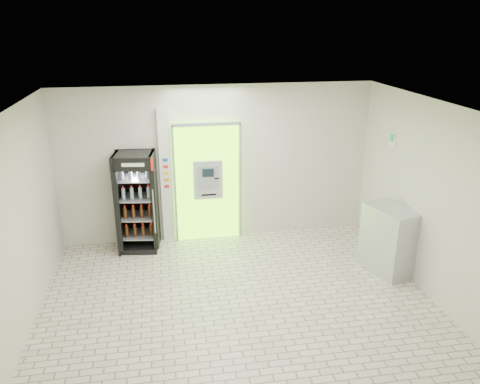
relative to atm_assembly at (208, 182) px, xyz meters
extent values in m
plane|color=beige|center=(0.20, -2.41, -1.17)|extent=(6.00, 6.00, 0.00)
plane|color=beige|center=(0.20, 0.09, 0.33)|extent=(6.00, 0.00, 6.00)
plane|color=beige|center=(0.20, -4.91, 0.33)|extent=(6.00, 0.00, 6.00)
plane|color=beige|center=(-2.80, -2.41, 0.33)|extent=(0.00, 5.00, 5.00)
plane|color=beige|center=(3.20, -2.41, 0.33)|extent=(0.00, 5.00, 5.00)
plane|color=white|center=(0.20, -2.41, 1.83)|extent=(6.00, 6.00, 0.00)
cube|color=#77ED12|center=(0.00, 0.02, -0.02)|extent=(1.20, 0.12, 2.30)
cube|color=gray|center=(0.00, -0.05, 1.13)|extent=(1.28, 0.04, 0.06)
cube|color=gray|center=(-0.63, -0.05, -0.02)|extent=(0.04, 0.04, 2.30)
cube|color=gray|center=(0.63, -0.05, -0.02)|extent=(0.04, 0.04, 2.30)
cube|color=black|center=(0.10, -0.04, -0.67)|extent=(0.62, 0.01, 0.67)
cube|color=black|center=(-0.34, -0.04, 0.81)|extent=(0.22, 0.01, 0.18)
cube|color=#B5B7BD|center=(0.00, -0.09, 0.08)|extent=(0.55, 0.12, 0.75)
cube|color=black|center=(0.00, -0.16, 0.23)|extent=(0.22, 0.01, 0.16)
cube|color=gray|center=(0.00, -0.16, -0.05)|extent=(0.16, 0.01, 0.12)
cube|color=black|center=(0.16, -0.16, 0.11)|extent=(0.09, 0.01, 0.02)
cube|color=black|center=(0.00, -0.16, -0.21)|extent=(0.28, 0.01, 0.03)
cube|color=silver|center=(-0.78, 0.04, 0.13)|extent=(0.22, 0.10, 2.60)
cube|color=#193FB2|center=(-0.78, -0.02, 0.48)|extent=(0.09, 0.01, 0.06)
cube|color=red|center=(-0.78, -0.02, 0.35)|extent=(0.09, 0.01, 0.06)
cube|color=yellow|center=(-0.78, -0.02, 0.22)|extent=(0.09, 0.01, 0.06)
cube|color=orange|center=(-0.78, -0.02, 0.09)|extent=(0.09, 0.01, 0.06)
cube|color=red|center=(-0.78, -0.02, -0.04)|extent=(0.09, 0.01, 0.06)
cube|color=black|center=(-1.34, -0.24, -0.24)|extent=(0.78, 0.72, 1.87)
cube|color=black|center=(-1.34, 0.05, -0.24)|extent=(0.70, 0.14, 1.87)
cube|color=#A81808|center=(-1.34, -0.56, 0.57)|extent=(0.68, 0.10, 0.22)
cube|color=white|center=(-1.34, -0.56, 0.57)|extent=(0.39, 0.06, 0.07)
cube|color=black|center=(-1.34, -0.24, -1.12)|extent=(0.78, 0.72, 0.09)
cylinder|color=gray|center=(-1.03, -0.58, -0.31)|extent=(0.03, 0.03, 0.84)
cube|color=gray|center=(-1.34, -0.24, -0.89)|extent=(0.65, 0.61, 0.02)
cube|color=gray|center=(-1.34, -0.24, -0.52)|extent=(0.65, 0.61, 0.02)
cube|color=gray|center=(-1.34, -0.24, -0.14)|extent=(0.65, 0.61, 0.02)
cube|color=gray|center=(-1.34, -0.24, 0.23)|extent=(0.65, 0.61, 0.02)
cube|color=#B5B7BD|center=(2.90, -1.85, -0.59)|extent=(0.81, 1.01, 1.16)
cube|color=gray|center=(2.61, -1.85, -0.53)|extent=(0.25, 0.82, 0.01)
cube|color=white|center=(3.19, -1.01, 0.95)|extent=(0.02, 0.22, 0.26)
cube|color=#0D913B|center=(3.18, -1.01, 0.98)|extent=(0.00, 0.14, 0.14)
camera|label=1|loc=(-0.83, -8.48, 2.93)|focal=35.00mm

